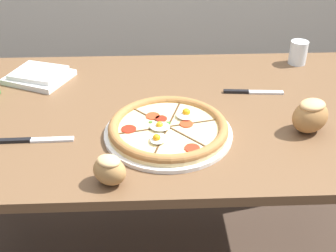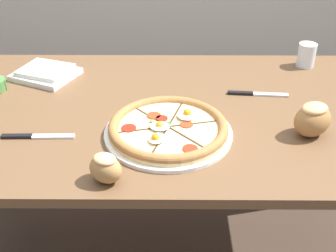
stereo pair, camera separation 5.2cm
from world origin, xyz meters
name	(u,v)px [view 1 (the left image)]	position (x,y,z in m)	size (l,w,h in m)	color
dining_table	(166,130)	(0.00, 0.00, 0.65)	(1.58, 0.89, 0.73)	brown
pizza	(168,129)	(0.00, -0.16, 0.75)	(0.38, 0.38, 0.05)	white
napkin_folded	(39,76)	(-0.46, 0.23, 0.75)	(0.27, 0.25, 0.04)	silver
bread_piece_near	(109,170)	(-0.15, -0.38, 0.77)	(0.11, 0.10, 0.08)	#B27F47
bread_piece_mid	(310,115)	(0.42, -0.16, 0.79)	(0.14, 0.13, 0.10)	#A3703D
knife_main	(36,140)	(-0.38, -0.18, 0.74)	(0.21, 0.02, 0.01)	silver
knife_spare	(253,92)	(0.31, 0.09, 0.74)	(0.21, 0.03, 0.01)	silver
water_glass	(298,54)	(0.54, 0.34, 0.77)	(0.07, 0.07, 0.09)	white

